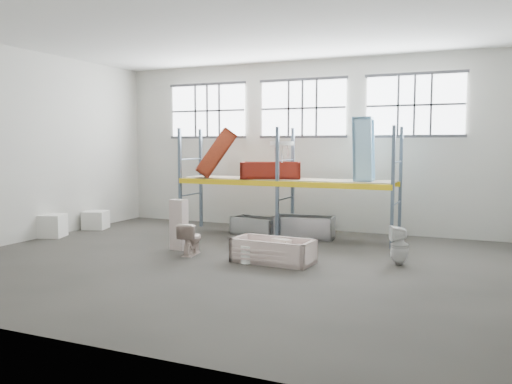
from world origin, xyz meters
The scene contains 33 objects.
floor centered at (0.00, 0.00, -0.05)m, with size 12.00×10.00×0.10m, color #423E38.
ceiling centered at (0.00, 0.00, 5.05)m, with size 12.00×10.00×0.10m, color silver.
wall_back centered at (0.00, 5.05, 2.50)m, with size 12.00×0.10×5.00m, color beige.
wall_front centered at (0.00, -5.05, 2.50)m, with size 12.00×0.10×5.00m, color #9D9C91.
wall_left centered at (-6.05, 0.00, 2.50)m, with size 0.10×10.00×5.00m, color #B8B7AB.
window_left centered at (-3.20, 4.94, 3.60)m, with size 2.60×0.04×1.60m, color white.
window_mid centered at (0.00, 4.94, 3.60)m, with size 2.60×0.04×1.60m, color white.
window_right centered at (3.20, 4.94, 3.60)m, with size 2.60×0.04×1.60m, color white.
rack_upright_la centered at (-3.00, 2.90, 1.50)m, with size 0.08×0.08×3.00m, color slate.
rack_upright_lb centered at (-3.00, 4.10, 1.50)m, with size 0.08×0.08×3.00m, color slate.
rack_upright_ma centered at (0.00, 2.90, 1.50)m, with size 0.08×0.08×3.00m, color slate.
rack_upright_mb centered at (0.00, 4.10, 1.50)m, with size 0.08×0.08×3.00m, color slate.
rack_upright_ra centered at (3.00, 2.90, 1.50)m, with size 0.08×0.08×3.00m, color slate.
rack_upright_rb centered at (3.00, 4.10, 1.50)m, with size 0.08×0.08×3.00m, color slate.
rack_beam_front centered at (0.00, 2.90, 1.50)m, with size 6.00×0.10×0.14m, color yellow.
rack_beam_back centered at (0.00, 4.10, 1.50)m, with size 6.00×0.10×0.14m, color yellow.
shelf_deck centered at (0.00, 3.50, 1.58)m, with size 5.90×1.10×0.03m, color gray.
wet_patch centered at (0.00, 2.70, 0.00)m, with size 1.80×1.80×0.00m, color black.
bathtub_beige centered at (0.90, 0.36, 0.26)m, with size 1.74×0.82×0.51m, color beige, non-canonical shape.
cistern_spare centered at (1.02, 0.58, 0.28)m, with size 0.43×0.20×0.41m, color beige.
sink_in_tub centered at (0.37, 0.69, 0.16)m, with size 0.47×0.47×0.16m, color beige.
toilet_beige centered at (-1.13, 0.32, 0.38)m, with size 0.42×0.74×0.75m, color beige.
cistern_tall centered at (-1.71, 0.74, 0.61)m, with size 0.39×0.26×1.22m, color beige.
toilet_white centered at (3.43, 1.24, 0.42)m, with size 0.37×0.38×0.83m, color white.
steel_tub_left centered at (-0.82, 3.36, 0.25)m, with size 1.38×0.65×0.51m, color #B8BCBF, non-canonical shape.
steel_tub_right centered at (0.54, 3.48, 0.30)m, with size 1.62×0.76×0.60m, color #A5A8AC, non-canonical shape.
rust_tub_flat centered at (-0.41, 3.46, 1.82)m, with size 1.64×0.77×0.46m, color maroon, non-canonical shape.
rust_tub_tilted centered at (-2.03, 3.29, 2.29)m, with size 1.46×0.69×0.41m, color #9A3116, non-canonical shape.
sink_on_shelf centered at (0.00, 3.23, 2.09)m, with size 0.65×0.50×0.57m, color white.
blue_tub_upright centered at (2.13, 3.61, 2.40)m, with size 1.68×0.79×0.47m, color #95CCEB, non-canonical shape.
bucket centered at (0.43, 0.10, 0.19)m, with size 0.33×0.33×0.38m, color white.
carton_near centered at (-5.87, 0.81, 0.31)m, with size 0.73×0.62×0.62m, color white.
carton_far centered at (-5.68, 2.42, 0.27)m, with size 0.64×0.64×0.54m, color silver.
Camera 1 is at (5.12, -10.14, 2.57)m, focal length 37.30 mm.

